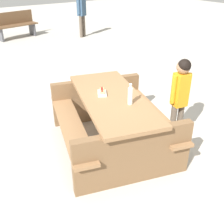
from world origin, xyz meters
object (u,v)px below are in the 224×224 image
Objects in this scene: hotdog_tray at (102,92)px; park_bench_mid at (15,24)px; soda_bottle at (130,95)px; child_in_coat at (181,90)px; bystander_adult at (81,6)px; picnic_table at (112,117)px.

park_bench_mid reaches higher than hotdog_tray.
soda_bottle is 0.17× the size of park_bench_mid.
park_bench_mid is at bearing -6.20° from soda_bottle.
child_in_coat is at bearing 179.88° from park_bench_mid.
hotdog_tray is at bearing 153.42° from bystander_adult.
hotdog_tray reaches higher than picnic_table.
bystander_adult is (6.24, -2.78, 0.13)m from soda_bottle.
park_bench_mid is (7.41, -0.81, -0.42)m from soda_bottle.
park_bench_mid is 0.98× the size of bystander_adult.
soda_bottle is 6.83m from bystander_adult.
picnic_table is at bearing -154.17° from hotdog_tray.
picnic_table is at bearing 154.46° from bystander_adult.
soda_bottle is at bearing 83.32° from child_in_coat.
picnic_table is at bearing 173.01° from park_bench_mid.
park_bench_mid is (6.98, -0.94, -0.33)m from hotdog_tray.
bystander_adult is (5.95, -2.84, 0.56)m from picnic_table.
child_in_coat is at bearing -114.24° from picnic_table.
picnic_table is 1.37× the size of park_bench_mid.
soda_bottle is at bearing 156.03° from bystander_adult.
picnic_table is 0.52m from soda_bottle.
child_in_coat is 0.76× the size of bystander_adult.
soda_bottle is at bearing -167.02° from picnic_table.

